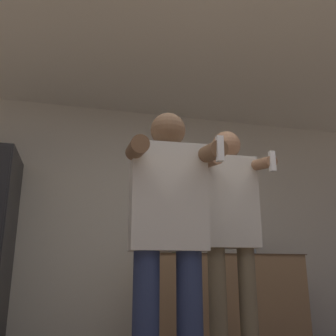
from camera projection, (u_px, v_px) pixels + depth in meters
wall_back at (130, 220)px, 4.11m from camera, size 7.00×0.06×2.55m
ceiling_slab at (158, 47)px, 3.17m from camera, size 7.00×3.20×0.05m
counter at (224, 300)px, 3.80m from camera, size 1.59×0.63×0.90m
bottle_red_label at (214, 246)px, 4.01m from camera, size 0.08×0.08×0.27m
bottle_clear_vodka at (185, 246)px, 3.94m from camera, size 0.09×0.09×0.26m
bottle_green_wine at (176, 243)px, 3.92m from camera, size 0.09×0.09×0.31m
bottle_tall_gin at (252, 245)px, 4.12m from camera, size 0.08×0.08×0.29m
person_woman_foreground at (168, 229)px, 2.18m from camera, size 0.54×0.49×1.70m
person_man_side at (230, 224)px, 2.72m from camera, size 0.48×0.50×1.78m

